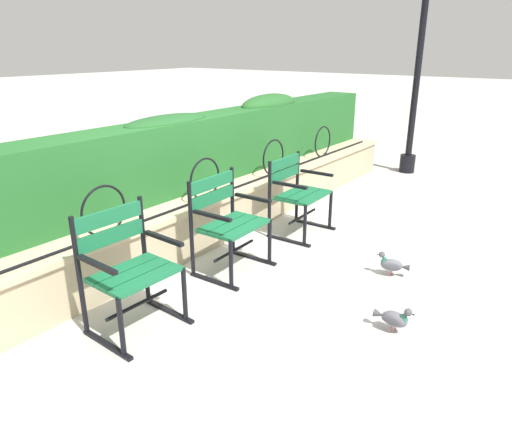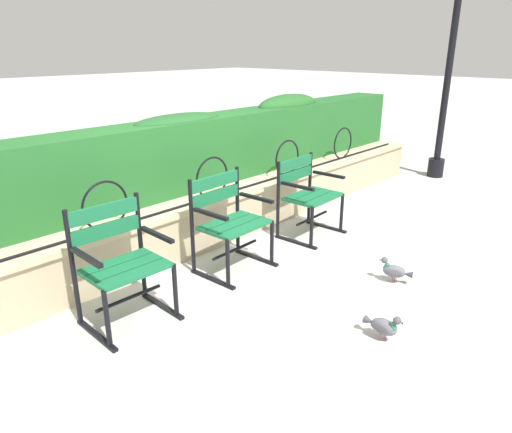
% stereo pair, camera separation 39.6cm
% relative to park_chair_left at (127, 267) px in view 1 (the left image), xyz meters
% --- Properties ---
extents(ground_plane, '(60.00, 60.00, 0.00)m').
position_rel_park_chair_left_xyz_m(ground_plane, '(1.21, -0.36, -0.47)').
color(ground_plane, '#B7B5AF').
extents(stone_wall, '(8.25, 0.41, 0.51)m').
position_rel_park_chair_left_xyz_m(stone_wall, '(1.21, 0.61, -0.21)').
color(stone_wall, tan).
rests_on(stone_wall, ground).
extents(iron_arch_fence, '(7.69, 0.02, 0.42)m').
position_rel_park_chair_left_xyz_m(iron_arch_fence, '(0.88, 0.53, 0.21)').
color(iron_arch_fence, black).
rests_on(iron_arch_fence, stone_wall).
extents(hedge_row, '(8.08, 0.46, 0.86)m').
position_rel_park_chair_left_xyz_m(hedge_row, '(1.24, 1.01, 0.43)').
color(hedge_row, '#236028').
rests_on(hedge_row, stone_wall).
extents(park_chair_left, '(0.61, 0.54, 0.89)m').
position_rel_park_chair_left_xyz_m(park_chair_left, '(0.00, 0.00, 0.00)').
color(park_chair_left, '#19663D').
rests_on(park_chair_left, ground).
extents(park_chair_centre, '(0.64, 0.54, 0.87)m').
position_rel_park_chair_left_xyz_m(park_chair_centre, '(1.14, 0.04, -0.00)').
color(park_chair_centre, '#19663D').
rests_on(park_chair_centre, ground).
extents(park_chair_right, '(0.64, 0.54, 0.83)m').
position_rel_park_chair_left_xyz_m(park_chair_right, '(2.29, 0.02, -0.01)').
color(park_chair_right, '#19663D').
rests_on(park_chair_right, ground).
extents(pigeon_near_chairs, '(0.16, 0.28, 0.22)m').
position_rel_park_chair_left_xyz_m(pigeon_near_chairs, '(1.89, -1.23, -0.36)').
color(pigeon_near_chairs, '#5B5B66').
rests_on(pigeon_near_chairs, ground).
extents(pigeon_far_side, '(0.11, 0.29, 0.22)m').
position_rel_park_chair_left_xyz_m(pigeon_far_side, '(1.06, -1.57, -0.36)').
color(pigeon_far_side, '#5B5B66').
rests_on(pigeon_far_side, ground).
extents(lamppost, '(0.28, 0.28, 3.19)m').
position_rel_park_chair_left_xyz_m(lamppost, '(5.60, -0.04, 1.19)').
color(lamppost, black).
rests_on(lamppost, ground).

